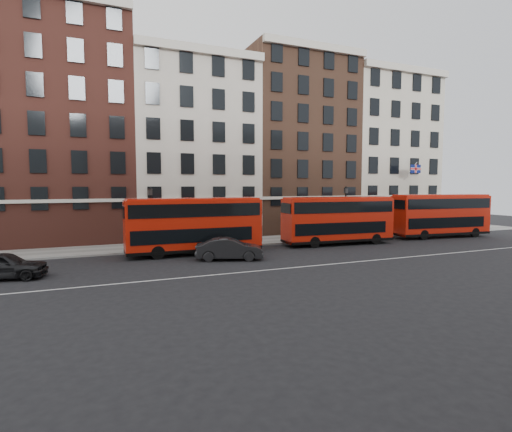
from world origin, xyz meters
name	(u,v)px	position (x,y,z in m)	size (l,w,h in m)	color
ground	(254,265)	(0.00, 0.00, 0.00)	(120.00, 120.00, 0.00)	black
pavement	(211,243)	(0.00, 10.50, 0.07)	(80.00, 5.00, 0.15)	slate
kerb	(219,247)	(0.00, 8.00, 0.08)	(80.00, 0.30, 0.16)	gray
road_centre_line	(266,270)	(0.00, -2.00, 0.01)	(70.00, 0.12, 0.01)	white
building_terrace	(188,142)	(-0.31, 17.88, 10.24)	(64.00, 11.95, 22.00)	beige
bus_b	(194,224)	(-2.86, 5.72, 2.43)	(10.86, 2.84, 4.54)	red
bus_c	(338,219)	(10.88, 5.72, 2.40)	(10.79, 3.28, 4.47)	red
bus_d	(440,214)	(23.92, 5.72, 2.46)	(11.09, 3.64, 4.58)	red
car_rear	(3,266)	(-15.43, 1.83, 0.82)	(1.94, 4.83, 1.65)	black
car_front	(229,249)	(-1.03, 2.36, 0.82)	(1.74, 5.00, 1.65)	#232326
lamp_post_left	(151,214)	(-5.73, 9.22, 3.08)	(0.44, 0.44, 5.33)	black
lamp_post_right	(346,209)	(14.14, 9.03, 3.08)	(0.44, 0.44, 5.33)	black
traffic_light	(430,213)	(25.02, 8.11, 2.45)	(0.25, 0.45, 3.27)	black
iron_railings	(205,235)	(0.00, 12.70, 0.65)	(6.60, 0.06, 1.00)	black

